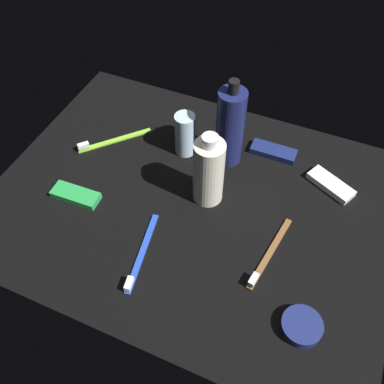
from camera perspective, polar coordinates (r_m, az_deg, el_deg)
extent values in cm
cube|color=black|center=(89.94, 0.00, -1.44)|extent=(84.00, 64.00, 1.20)
cylinder|color=#181E4F|center=(91.43, 5.16, 8.64)|extent=(6.09, 6.09, 18.65)
cylinder|color=black|center=(84.58, 5.68, 13.99)|extent=(2.20, 2.20, 2.80)
cylinder|color=silver|center=(84.46, 2.26, 2.66)|extent=(6.29, 6.29, 15.28)
cylinder|color=silver|center=(78.13, 2.46, 6.91)|extent=(3.20, 3.20, 2.20)
cylinder|color=silver|center=(95.56, -0.95, 7.82)|extent=(4.64, 4.64, 10.52)
cube|color=brown|center=(83.28, 10.56, -8.00)|extent=(3.91, 17.97, 0.90)
cube|color=white|center=(78.70, 8.31, -11.65)|extent=(1.48, 2.74, 1.20)
cube|color=blue|center=(82.51, -6.75, -8.02)|extent=(4.19, 17.95, 0.90)
cube|color=white|center=(78.37, -8.54, -12.18)|extent=(1.52, 2.75, 1.20)
cube|color=#8CD133|center=(102.85, -10.39, 6.98)|extent=(13.12, 14.01, 0.90)
cube|color=white|center=(101.49, -14.50, 6.10)|extent=(2.57, 2.65, 1.20)
cube|color=white|center=(96.16, 18.27, 0.97)|extent=(11.10, 8.17, 1.50)
cube|color=green|center=(92.84, -15.48, -0.40)|extent=(10.54, 4.39, 1.50)
cube|color=navy|center=(99.83, 10.97, 5.42)|extent=(10.43, 4.08, 1.50)
cylinder|color=navy|center=(77.24, 14.62, -17.17)|extent=(7.13, 7.13, 1.92)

